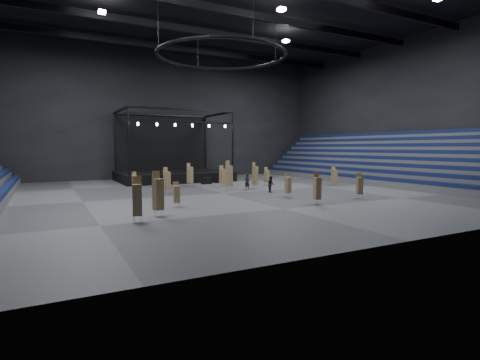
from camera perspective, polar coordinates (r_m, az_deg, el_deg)
name	(u,v)px	position (r m, az deg, el deg)	size (l,w,h in m)	color
floor	(222,193)	(36.27, -2.74, -2.02)	(50.00, 50.00, 0.00)	#49494B
ceiling	(221,0)	(38.47, -2.86, 25.66)	(50.00, 42.00, 0.20)	black
wall_back	(161,116)	(55.94, -12.01, 9.58)	(50.00, 0.20, 18.00)	black
wall_front	(417,46)	(19.65, 25.38, 17.98)	(50.00, 0.20, 18.00)	black
wall_right	(402,111)	(51.95, 23.49, 9.64)	(0.20, 42.00, 18.00)	black
bleachers_right	(389,169)	(50.24, 21.72, 1.57)	(7.20, 40.00, 6.40)	#4C4C4F
stage	(171,169)	(51.27, -10.42, 1.59)	(14.00, 10.00, 9.20)	black
truss_ring	(222,56)	(37.00, -2.83, 18.39)	(12.30, 12.30, 5.15)	black
roof_girders	(221,9)	(38.19, -2.86, 24.53)	(49.00, 30.35, 0.70)	black
floodlights	(241,1)	(34.62, 0.23, 25.59)	(28.60, 16.60, 0.25)	white
flight_case_left	(159,183)	(43.49, -12.23, -0.41)	(1.23, 0.61, 0.82)	black
flight_case_mid	(207,181)	(45.39, -5.13, -0.10)	(1.21, 0.61, 0.81)	black
flight_case_right	(218,180)	(46.99, -3.33, 0.02)	(1.06, 0.53, 0.71)	black
chair_stack_0	(134,182)	(37.02, -15.81, -0.35)	(0.51, 0.51, 2.11)	silver
chair_stack_1	(229,175)	(38.42, -1.68, 0.73)	(0.69, 0.69, 3.09)	silver
chair_stack_2	(158,193)	(24.37, -12.39, -2.01)	(0.68, 0.68, 2.94)	silver
chair_stack_3	(176,194)	(27.98, -9.65, -2.09)	(0.46, 0.46, 1.90)	silver
chair_stack_4	(317,188)	(29.70, 11.70, -1.16)	(0.53, 0.53, 2.53)	silver
chair_stack_5	(267,176)	(43.51, 4.10, 0.65)	(0.51, 0.51, 2.14)	silver
chair_stack_6	(288,184)	(33.78, 7.31, -0.68)	(0.48, 0.48, 2.11)	silver
chair_stack_7	(334,176)	(43.80, 14.17, 0.64)	(0.56, 0.56, 2.26)	silver
chair_stack_8	(190,175)	(42.34, -7.64, 0.83)	(0.69, 0.69, 2.68)	silver
chair_stack_9	(167,180)	(35.74, -11.08, -0.06)	(0.66, 0.66, 2.58)	silver
chair_stack_10	(222,176)	(41.87, -2.71, 0.68)	(0.61, 0.61, 2.42)	silver
chair_stack_11	(137,199)	(22.68, -15.39, -2.81)	(0.64, 0.64, 2.74)	silver
chair_stack_12	(360,185)	(33.94, 17.76, -0.77)	(0.60, 0.60, 2.20)	silver
chair_stack_13	(255,175)	(40.46, 2.31, 0.77)	(0.66, 0.66, 2.84)	silver
man_center	(247,182)	(39.01, 1.07, -0.26)	(0.62, 0.41, 1.70)	black
crew_member	(271,184)	(37.10, 4.72, -0.64)	(0.77, 0.60, 1.59)	black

